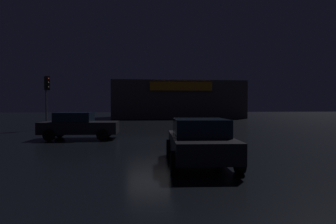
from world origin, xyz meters
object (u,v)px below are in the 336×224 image
(traffic_signal_main, at_px, (47,89))
(car_far, at_px, (79,125))
(store_building, at_px, (176,100))
(car_near, at_px, (200,141))

(traffic_signal_main, relative_size, car_far, 0.96)
(store_building, xyz_separation_m, traffic_signal_main, (-12.75, -20.20, 0.44))
(car_near, bearing_deg, store_building, 83.16)
(store_building, relative_size, car_far, 4.33)
(traffic_signal_main, distance_m, car_near, 16.78)
(car_near, relative_size, car_far, 0.97)
(traffic_signal_main, height_order, car_near, traffic_signal_main)
(traffic_signal_main, bearing_deg, car_near, -58.76)
(car_far, bearing_deg, traffic_signal_main, 118.01)
(store_building, height_order, car_far, store_building)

